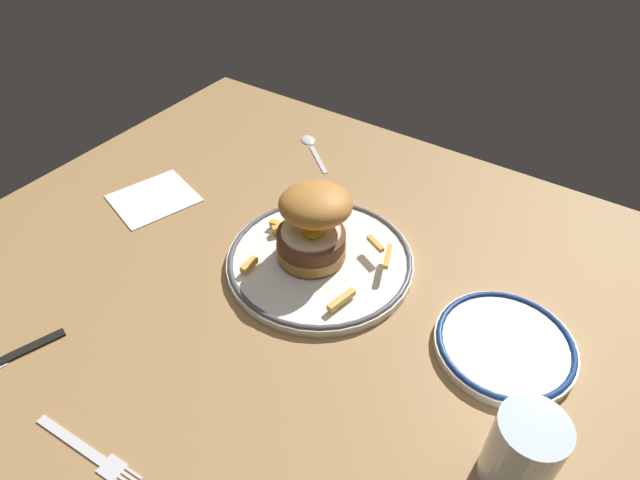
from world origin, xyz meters
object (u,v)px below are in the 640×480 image
fork (89,452)px  water_glass (521,455)px  dinner_plate (320,260)px  napkin (154,198)px  side_plate (505,345)px  knife (1,361)px  spoon (310,143)px  burger (313,223)px

fork → water_glass: bearing=30.9°
dinner_plate → napkin: 31.53cm
dinner_plate → napkin: bearing=-175.2°
side_plate → fork: bearing=-130.1°
dinner_plate → napkin: size_ratio=2.13×
side_plate → napkin: side_plate is taller
dinner_plate → knife: bearing=-122.2°
side_plate → water_glass: bearing=-67.8°
side_plate → knife: 60.97cm
side_plate → spoon: 53.21cm
water_glass → spoon: size_ratio=0.86×
dinner_plate → burger: size_ratio=1.92×
fork → napkin: size_ratio=1.15×
spoon → fork: bearing=-76.2°
fork → spoon: size_ratio=1.27×
side_plate → napkin: size_ratio=1.37×
dinner_plate → fork: (-4.23, -36.94, -0.66)cm
dinner_plate → side_plate: bearing=0.4°
side_plate → dinner_plate: bearing=-179.6°
dinner_plate → side_plate: same height
burger → napkin: (-30.17, -2.88, -6.77)cm
spoon → knife: bearing=-92.6°
spoon → napkin: size_ratio=0.90×
burger → napkin: 31.06cm
water_glass → napkin: 65.77cm
dinner_plate → napkin: (-31.42, -2.63, -0.64)cm
napkin → burger: bearing=5.5°
knife → napkin: knife is taller
napkin → side_plate: bearing=2.8°
burger → spoon: (-18.36, 25.46, -6.61)cm
burger → side_plate: size_ratio=0.81×
water_glass → dinner_plate: bearing=156.2°
knife → spoon: spoon is taller
dinner_plate → spoon: dinner_plate is taller
burger → fork: bearing=-94.6°
burger → knife: 42.04cm
fork → dinner_plate: bearing=83.5°
water_glass → spoon: bearing=142.6°
side_plate → spoon: (-46.70, 25.51, -0.48)cm
side_plate → spoon: bearing=151.3°
burger → side_plate: burger is taller
water_glass → spoon: (-52.73, 40.32, -3.87)cm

